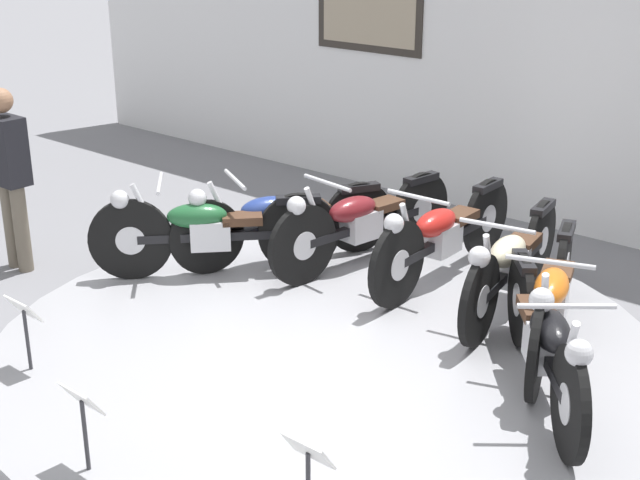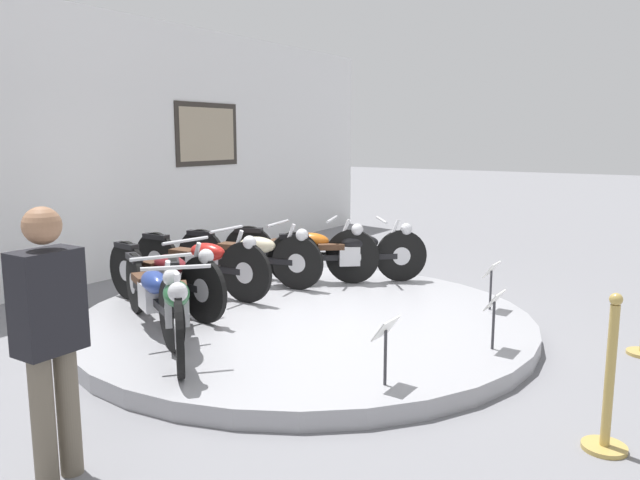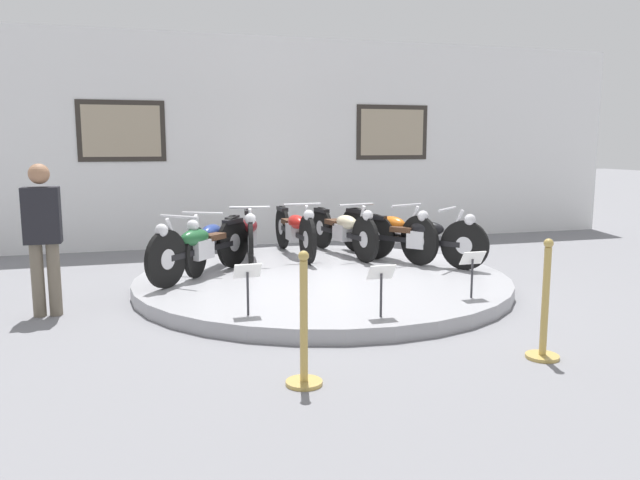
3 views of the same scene
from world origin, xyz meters
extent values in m
plane|color=slate|center=(0.00, 0.00, 0.00)|extent=(60.00, 60.00, 0.00)
cylinder|color=#99999E|center=(0.00, 0.00, 0.08)|extent=(4.64, 4.64, 0.16)
cube|color=white|center=(0.00, 3.65, 1.82)|extent=(14.00, 0.20, 3.63)
cube|color=#2D2823|center=(2.40, 3.54, 2.00)|extent=(1.40, 0.02, 1.00)
cube|color=tan|center=(2.40, 3.53, 2.00)|extent=(1.24, 0.02, 0.84)
cylinder|color=black|center=(-1.91, -0.16, 0.49)|extent=(0.49, 0.53, 0.67)
cylinder|color=silver|center=(-1.91, -0.16, 0.49)|extent=(0.21, 0.22, 0.23)
cylinder|color=black|center=(-0.99, 0.83, 0.49)|extent=(0.49, 0.53, 0.67)
cylinder|color=silver|center=(-0.99, 0.83, 0.49)|extent=(0.21, 0.22, 0.23)
cube|color=black|center=(-1.45, 0.33, 0.49)|extent=(0.89, 0.96, 0.07)
cube|color=silver|center=(-1.48, 0.31, 0.51)|extent=(0.36, 0.37, 0.24)
ellipsoid|color=#1E562D|center=(-1.55, 0.23, 0.67)|extent=(0.49, 0.50, 0.20)
cube|color=#472D1E|center=(-1.30, 0.50, 0.63)|extent=(0.36, 0.37, 0.07)
cube|color=black|center=(-0.99, 0.83, 0.78)|extent=(0.32, 0.33, 0.06)
cylinder|color=silver|center=(-1.81, -0.05, 0.69)|extent=(0.20, 0.21, 0.54)
cylinder|color=silver|center=(-1.73, 0.03, 0.95)|extent=(0.42, 0.39, 0.03)
sphere|color=silver|center=(-1.95, -0.21, 0.83)|extent=(0.15, 0.15, 0.15)
cylinder|color=black|center=(-1.54, 0.31, 0.47)|extent=(0.34, 0.58, 0.63)
cylinder|color=silver|center=(-1.54, 0.31, 0.47)|extent=(0.16, 0.22, 0.22)
cylinder|color=black|center=(-0.90, 1.51, 0.47)|extent=(0.34, 0.58, 0.63)
cylinder|color=silver|center=(-0.90, 1.51, 0.47)|extent=(0.16, 0.22, 0.22)
cube|color=black|center=(-1.22, 0.91, 0.47)|extent=(0.64, 1.13, 0.07)
cube|color=silver|center=(-1.24, 0.87, 0.49)|extent=(0.33, 0.38, 0.24)
ellipsoid|color=navy|center=(-1.28, 0.79, 0.65)|extent=(0.42, 0.53, 0.20)
cube|color=#472D1E|center=(-1.12, 1.10, 0.61)|extent=(0.33, 0.38, 0.07)
cube|color=black|center=(-0.90, 1.51, 0.73)|extent=(0.26, 0.36, 0.06)
cylinder|color=silver|center=(-1.47, 0.44, 0.67)|extent=(0.16, 0.24, 0.54)
cylinder|color=silver|center=(-1.42, 0.54, 0.93)|extent=(0.49, 0.28, 0.03)
sphere|color=silver|center=(-1.56, 0.26, 0.81)|extent=(0.15, 0.15, 0.15)
cylinder|color=black|center=(-0.79, 0.65, 0.49)|extent=(0.15, 0.66, 0.66)
cylinder|color=silver|center=(-0.79, 0.65, 0.49)|extent=(0.10, 0.24, 0.23)
cylinder|color=black|center=(-0.59, 1.99, 0.49)|extent=(0.15, 0.66, 0.66)
cylinder|color=silver|center=(-0.59, 1.99, 0.49)|extent=(0.10, 0.24, 0.23)
cube|color=black|center=(-0.69, 1.32, 0.49)|extent=(0.25, 1.24, 0.07)
cube|color=silver|center=(-0.70, 1.28, 0.51)|extent=(0.24, 0.35, 0.24)
ellipsoid|color=maroon|center=(-0.71, 1.18, 0.67)|extent=(0.29, 0.51, 0.20)
cube|color=#472D1E|center=(-0.66, 1.54, 0.63)|extent=(0.24, 0.35, 0.07)
cube|color=black|center=(-0.59, 1.99, 0.77)|extent=(0.15, 0.37, 0.06)
cylinder|color=silver|center=(-0.77, 0.80, 0.69)|extent=(0.08, 0.25, 0.54)
cylinder|color=silver|center=(-0.75, 0.91, 0.95)|extent=(0.54, 0.11, 0.03)
sphere|color=silver|center=(-0.80, 0.59, 0.83)|extent=(0.15, 0.15, 0.15)
cylinder|color=black|center=(0.02, 0.80, 0.49)|extent=(0.08, 0.68, 0.67)
cylinder|color=silver|center=(0.02, 0.80, 0.49)|extent=(0.07, 0.24, 0.24)
cylinder|color=black|center=(-0.02, 2.14, 0.49)|extent=(0.08, 0.68, 0.67)
cylinder|color=silver|center=(-0.02, 2.14, 0.49)|extent=(0.07, 0.24, 0.24)
cube|color=black|center=(0.00, 1.47, 0.49)|extent=(0.11, 1.24, 0.07)
cube|color=silver|center=(0.00, 1.43, 0.51)|extent=(0.21, 0.33, 0.24)
ellipsoid|color=red|center=(0.00, 1.33, 0.67)|extent=(0.24, 0.49, 0.20)
cube|color=#472D1E|center=(-0.01, 1.69, 0.63)|extent=(0.21, 0.33, 0.07)
cube|color=black|center=(-0.02, 2.14, 0.78)|extent=(0.11, 0.36, 0.06)
cylinder|color=silver|center=(0.02, 0.94, 0.69)|extent=(0.05, 0.25, 0.54)
cylinder|color=silver|center=(0.01, 1.05, 0.95)|extent=(0.54, 0.05, 0.03)
sphere|color=silver|center=(0.02, 0.74, 0.83)|extent=(0.15, 0.15, 0.15)
cylinder|color=black|center=(0.81, 0.66, 0.48)|extent=(0.17, 0.65, 0.65)
cylinder|color=silver|center=(0.81, 0.66, 0.48)|extent=(0.10, 0.24, 0.23)
cylinder|color=black|center=(0.57, 1.98, 0.48)|extent=(0.17, 0.65, 0.65)
cylinder|color=silver|center=(0.57, 1.98, 0.48)|extent=(0.10, 0.24, 0.23)
cube|color=black|center=(0.69, 1.32, 0.48)|extent=(0.29, 1.23, 0.07)
cube|color=silver|center=(0.70, 1.28, 0.50)|extent=(0.25, 0.35, 0.24)
ellipsoid|color=beige|center=(0.72, 1.18, 0.66)|extent=(0.30, 0.51, 0.20)
cube|color=#472D1E|center=(0.65, 1.54, 0.62)|extent=(0.25, 0.35, 0.07)
cube|color=black|center=(0.57, 1.98, 0.76)|extent=(0.16, 0.37, 0.06)
cylinder|color=silver|center=(0.79, 0.80, 0.68)|extent=(0.09, 0.25, 0.54)
cylinder|color=silver|center=(0.77, 0.91, 0.94)|extent=(0.54, 0.13, 0.03)
sphere|color=silver|center=(0.82, 0.60, 0.82)|extent=(0.15, 0.15, 0.15)
cylinder|color=black|center=(1.45, 0.28, 0.49)|extent=(0.28, 0.65, 0.68)
cylinder|color=silver|center=(1.45, 0.28, 0.49)|extent=(0.14, 0.24, 0.24)
cylinder|color=black|center=(0.99, 1.54, 0.49)|extent=(0.28, 0.65, 0.68)
cylinder|color=silver|center=(0.99, 1.54, 0.49)|extent=(0.14, 0.24, 0.24)
cube|color=black|center=(1.22, 0.91, 0.49)|extent=(0.49, 1.19, 0.07)
cube|color=silver|center=(1.23, 0.87, 0.51)|extent=(0.30, 0.37, 0.24)
ellipsoid|color=#D16619|center=(1.27, 0.78, 0.67)|extent=(0.37, 0.53, 0.20)
cube|color=#472D1E|center=(1.14, 1.12, 0.63)|extent=(0.30, 0.37, 0.07)
cube|color=black|center=(0.99, 1.54, 0.78)|extent=(0.22, 0.37, 0.06)
cylinder|color=silver|center=(1.40, 0.41, 0.69)|extent=(0.13, 0.25, 0.54)
cylinder|color=silver|center=(1.36, 0.52, 0.95)|extent=(0.52, 0.22, 0.03)
sphere|color=silver|center=(1.47, 0.22, 0.83)|extent=(0.15, 0.15, 0.15)
cylinder|color=black|center=(1.88, -0.18, 0.48)|extent=(0.46, 0.54, 0.65)
cylinder|color=silver|center=(1.88, -0.18, 0.48)|extent=(0.20, 0.22, 0.23)
cylinder|color=black|center=(1.02, 0.85, 0.48)|extent=(0.46, 0.54, 0.65)
cylinder|color=silver|center=(1.02, 0.85, 0.48)|extent=(0.20, 0.22, 0.23)
cube|color=black|center=(1.45, 0.33, 0.48)|extent=(0.85, 1.00, 0.07)
cube|color=silver|center=(1.48, 0.30, 0.50)|extent=(0.36, 0.37, 0.24)
ellipsoid|color=black|center=(1.54, 0.23, 0.66)|extent=(0.48, 0.51, 0.20)
cube|color=#472D1E|center=(1.31, 0.50, 0.62)|extent=(0.36, 0.37, 0.07)
cube|color=black|center=(1.02, 0.85, 0.76)|extent=(0.31, 0.34, 0.06)
cylinder|color=silver|center=(1.79, -0.07, 0.68)|extent=(0.19, 0.22, 0.54)
cylinder|color=silver|center=(1.72, 0.01, 0.94)|extent=(0.44, 0.37, 0.03)
sphere|color=silver|center=(1.92, -0.23, 0.82)|extent=(0.15, 0.15, 0.15)
cylinder|color=#333338|center=(-1.21, -1.55, 0.37)|extent=(0.02, 0.02, 0.42)
cube|color=white|center=(-1.21, -1.55, 0.59)|extent=(0.26, 0.11, 0.15)
cylinder|color=#333338|center=(0.00, -1.97, 0.37)|extent=(0.02, 0.02, 0.42)
cube|color=white|center=(0.00, -1.97, 0.59)|extent=(0.26, 0.11, 0.15)
cylinder|color=#333338|center=(1.21, -1.55, 0.37)|extent=(0.02, 0.02, 0.42)
cube|color=white|center=(1.21, -1.55, 0.59)|extent=(0.26, 0.11, 0.15)
cylinder|color=#6B6051|center=(-3.22, -0.44, 0.39)|extent=(0.13, 0.13, 0.77)
cylinder|color=#6B6051|center=(-3.06, -0.44, 0.39)|extent=(0.13, 0.13, 0.77)
cube|color=black|center=(-3.14, -0.44, 1.06)|extent=(0.36, 0.22, 0.58)
sphere|color=#9E7051|center=(-3.14, -0.44, 1.49)|extent=(0.21, 0.21, 0.21)
cylinder|color=tan|center=(-1.04, -3.03, 0.01)|extent=(0.28, 0.28, 0.03)
cylinder|color=tan|center=(-1.04, -3.03, 0.47)|extent=(0.06, 0.06, 0.95)
sphere|color=tan|center=(-1.04, -3.03, 0.98)|extent=(0.08, 0.08, 0.08)
camera|label=1|loc=(3.58, -4.22, 3.00)|focal=50.00mm
camera|label=2|loc=(-5.12, -3.53, 1.97)|focal=35.00mm
camera|label=3|loc=(-2.18, -7.36, 1.80)|focal=35.00mm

